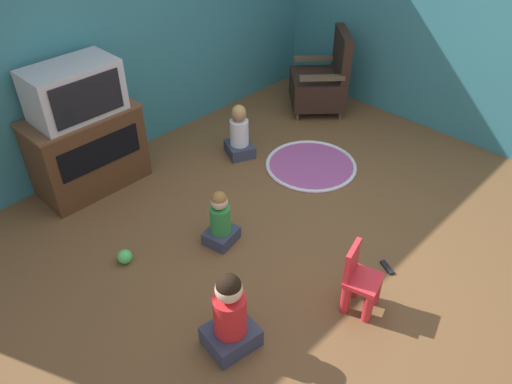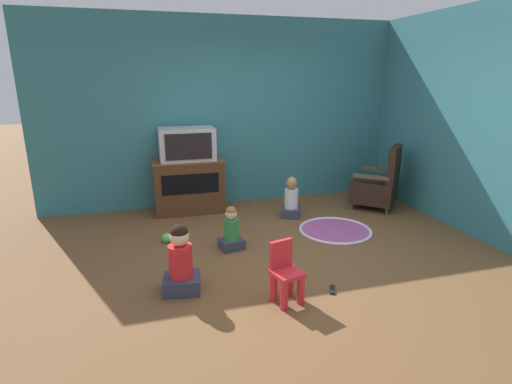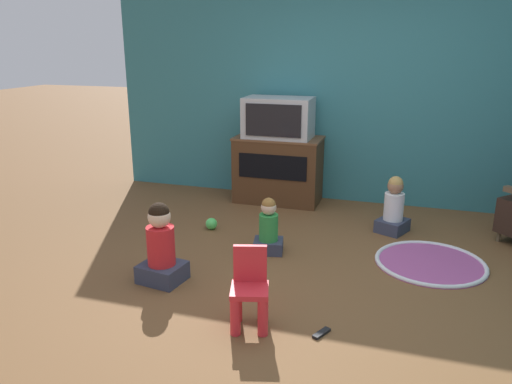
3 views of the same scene
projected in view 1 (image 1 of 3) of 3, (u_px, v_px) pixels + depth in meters
The scene contains 13 objects.
ground_plane at pixel (307, 234), 4.30m from camera, with size 30.00×30.00×0.00m, color brown.
wall_back at pixel (107, 19), 4.59m from camera, with size 5.51×0.12×2.77m.
wall_right at pixel (509, 15), 4.68m from camera, with size 0.12×5.35×2.77m.
tv_cabinet at pixel (87, 149), 4.64m from camera, with size 1.01×0.53×0.77m.
television at pixel (74, 91), 4.26m from camera, with size 0.77×0.46×0.46m.
black_armchair at pixel (322, 82), 5.90m from camera, with size 0.87×0.87×0.96m.
yellow_kid_chair at pixel (360, 283), 3.54m from camera, with size 0.30×0.29×0.55m.
play_mat at pixel (311, 165), 5.12m from camera, with size 0.94×0.94×0.04m.
child_watching_left at pixel (239, 134), 5.16m from camera, with size 0.36×0.37×0.58m.
child_watching_center at pixel (230, 316), 3.25m from camera, with size 0.37×0.34×0.66m.
child_watching_right at pixel (220, 221), 4.10m from camera, with size 0.30×0.28×0.51m.
toy_ball at pixel (125, 257), 4.00m from camera, with size 0.12×0.12×0.12m.
remote_control at pixel (387, 267), 3.97m from camera, with size 0.11×0.15×0.02m.
Camera 1 is at (-2.60, -1.91, 2.90)m, focal length 35.00 mm.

